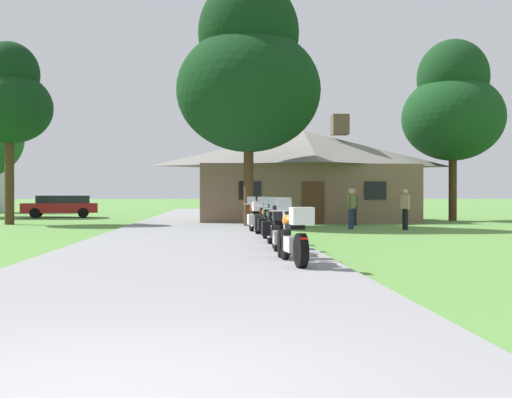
# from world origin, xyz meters

# --- Properties ---
(ground_plane) EXTENTS (500.00, 500.00, 0.00)m
(ground_plane) POSITION_xyz_m (0.00, 20.00, 0.00)
(ground_plane) COLOR #56893D
(asphalt_driveway) EXTENTS (6.40, 80.00, 0.06)m
(asphalt_driveway) POSITION_xyz_m (0.00, 18.00, 0.03)
(asphalt_driveway) COLOR gray
(asphalt_driveway) RESTS_ON ground
(motorcycle_orange_nearest_to_camera) EXTENTS (0.68, 2.08, 1.30)m
(motorcycle_orange_nearest_to_camera) POSITION_xyz_m (2.24, 7.61, 0.62)
(motorcycle_orange_nearest_to_camera) COLOR black
(motorcycle_orange_nearest_to_camera) RESTS_ON asphalt_driveway
(motorcycle_green_second_in_row) EXTENTS (0.66, 2.08, 1.30)m
(motorcycle_green_second_in_row) POSITION_xyz_m (2.17, 9.51, 0.62)
(motorcycle_green_second_in_row) COLOR black
(motorcycle_green_second_in_row) RESTS_ON asphalt_driveway
(motorcycle_green_third_in_row) EXTENTS (0.73, 2.08, 1.30)m
(motorcycle_green_third_in_row) POSITION_xyz_m (2.25, 11.68, 0.61)
(motorcycle_green_third_in_row) COLOR black
(motorcycle_green_third_in_row) RESTS_ON asphalt_driveway
(motorcycle_orange_fourth_in_row) EXTENTS (0.74, 2.08, 1.30)m
(motorcycle_orange_fourth_in_row) POSITION_xyz_m (2.30, 13.70, 0.61)
(motorcycle_orange_fourth_in_row) COLOR black
(motorcycle_orange_fourth_in_row) RESTS_ON asphalt_driveway
(motorcycle_red_fifth_in_row) EXTENTS (0.72, 2.08, 1.30)m
(motorcycle_red_fifth_in_row) POSITION_xyz_m (2.33, 15.54, 0.61)
(motorcycle_red_fifth_in_row) COLOR black
(motorcycle_red_fifth_in_row) RESTS_ON asphalt_driveway
(motorcycle_red_farthest_in_row) EXTENTS (0.84, 2.08, 1.30)m
(motorcycle_red_farthest_in_row) POSITION_xyz_m (2.18, 17.52, 0.61)
(motorcycle_red_farthest_in_row) COLOR black
(motorcycle_red_farthest_in_row) RESTS_ON asphalt_driveway
(stone_lodge) EXTENTS (11.85, 6.78, 5.85)m
(stone_lodge) POSITION_xyz_m (5.56, 28.72, 2.55)
(stone_lodge) COLOR brown
(stone_lodge) RESTS_ON ground
(bystander_olive_shirt_near_lodge) EXTENTS (0.51, 0.34, 1.69)m
(bystander_olive_shirt_near_lodge) POSITION_xyz_m (7.14, 23.68, 0.95)
(bystander_olive_shirt_near_lodge) COLOR black
(bystander_olive_shirt_near_lodge) RESTS_ON ground
(bystander_tan_shirt_beside_signpost) EXTENTS (0.30, 0.54, 1.67)m
(bystander_tan_shirt_beside_signpost) POSITION_xyz_m (8.44, 20.01, 0.93)
(bystander_tan_shirt_beside_signpost) COLOR black
(bystander_tan_shirt_beside_signpost) RESTS_ON ground
(bystander_olive_shirt_by_tree) EXTENTS (0.40, 0.44, 1.69)m
(bystander_olive_shirt_by_tree) POSITION_xyz_m (6.33, 20.61, 0.95)
(bystander_olive_shirt_by_tree) COLOR navy
(bystander_olive_shirt_by_tree) RESTS_ON ground
(tree_by_lodge_front) EXTENTS (6.42, 6.42, 11.04)m
(tree_by_lodge_front) POSITION_xyz_m (2.21, 22.78, 6.83)
(tree_by_lodge_front) COLOR #422D19
(tree_by_lodge_front) RESTS_ON ground
(tree_left_near) EXTENTS (4.08, 4.08, 8.82)m
(tree_left_near) POSITION_xyz_m (-9.19, 25.78, 6.11)
(tree_left_near) COLOR #422D19
(tree_left_near) RESTS_ON ground
(tree_right_of_lodge) EXTENTS (5.59, 5.59, 10.05)m
(tree_right_of_lodge) POSITION_xyz_m (13.90, 28.60, 6.38)
(tree_right_of_lodge) COLOR #422D19
(tree_right_of_lodge) RESTS_ON ground
(parked_red_suv_far_left) EXTENTS (4.86, 2.64, 1.40)m
(parked_red_suv_far_left) POSITION_xyz_m (-9.03, 34.91, 0.78)
(parked_red_suv_far_left) COLOR maroon
(parked_red_suv_far_left) RESTS_ON ground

